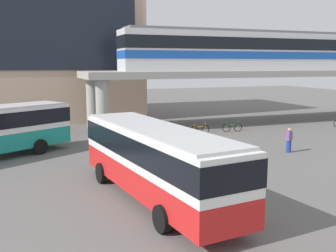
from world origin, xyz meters
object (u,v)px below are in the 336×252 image
Objects in this scene: bicycle_orange at (200,130)px; train at (241,50)px; pedestrian_near_building at (289,141)px; bicycle_black at (174,134)px; bicycle_green at (232,127)px; station_building at (15,26)px; bus_main at (155,155)px.

train is at bearing 34.04° from bicycle_orange.
train is 14.64m from pedestrian_near_building.
bicycle_black is 0.99× the size of bicycle_orange.
bicycle_black is at bearing -167.27° from bicycle_green.
bicycle_orange is (13.95, -15.97, -9.34)m from station_building.
bicycle_orange is at bearing 24.15° from bicycle_black.
bicycle_black is at bearing 127.17° from pedestrian_near_building.
bus_main is 6.33× the size of bicycle_black.
bus_main reaches higher than bicycle_green.
bus_main is 14.12m from bicycle_black.
bus_main is at bearing -122.31° from bicycle_orange.
train reaches higher than pedestrian_near_building.
bicycle_black is at bearing -155.85° from bicycle_orange.
bicycle_orange is 1.09× the size of pedestrian_near_building.
bicycle_orange is 8.72m from pedestrian_near_building.
pedestrian_near_building is at bearing -52.83° from bicycle_black.
pedestrian_near_building is at bearing -72.99° from bicycle_orange.
train is 2.12× the size of bus_main.
pedestrian_near_building is at bearing 26.25° from bus_main.
bus_main is 12.73m from pedestrian_near_building.
pedestrian_near_building reaches higher than bicycle_green.
train reaches higher than bicycle_orange.
train is 14.56× the size of pedestrian_near_building.
train is at bearing 73.24° from pedestrian_near_building.
bicycle_orange is (2.81, 1.26, 0.00)m from bicycle_black.
bicycle_black is at bearing -148.79° from train.
train is 13.36× the size of bicycle_orange.
pedestrian_near_building is (-0.59, -8.42, 0.41)m from bicycle_green.
pedestrian_near_building is (5.36, -7.07, 0.41)m from bicycle_black.
bicycle_orange is at bearing 107.01° from pedestrian_near_building.
station_building is at bearing 150.09° from train.
bicycle_black is at bearing 64.66° from bus_main.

